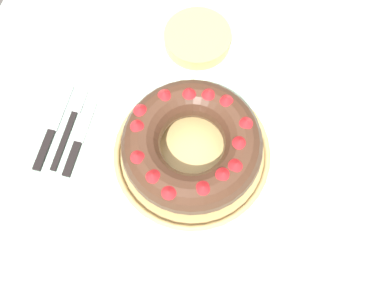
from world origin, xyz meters
The scene contains 9 objects.
ground_plane centered at (0.00, 0.00, 0.00)m, with size 8.00×8.00×0.00m, color #4C4742.
dining_table centered at (0.00, 0.00, 0.66)m, with size 1.14×1.10×0.76m.
serving_dish centered at (-0.03, -0.01, 0.77)m, with size 0.32×0.32×0.02m.
bundt_cake centered at (-0.03, -0.01, 0.82)m, with size 0.27×0.27×0.09m.
fork centered at (-0.29, 0.00, 0.76)m, with size 0.02×0.19×0.01m.
serving_knife centered at (-0.33, -0.03, 0.76)m, with size 0.02×0.20×0.01m.
cake_knife centered at (-0.27, -0.04, 0.76)m, with size 0.02×0.17×0.01m.
side_bowl centered at (-0.08, 0.27, 0.77)m, with size 0.15×0.15×0.03m, color tan.
napkin centered at (0.27, -0.05, 0.76)m, with size 0.16×0.11×0.00m, color #B2D1B7.
Camera 1 is at (0.03, -0.26, 1.49)m, focal length 35.00 mm.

